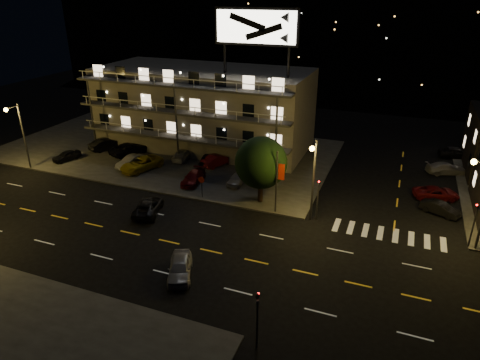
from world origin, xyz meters
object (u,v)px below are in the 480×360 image
(lot_car_2, at_px, (141,164))
(lot_car_7, at_px, (183,154))
(side_car_0, at_px, (440,208))
(road_car_east, at_px, (180,267))
(road_car_west, at_px, (148,207))
(lot_car_4, at_px, (238,178))
(tree, at_px, (261,164))

(lot_car_2, xyz_separation_m, lot_car_7, (3.00, 4.82, -0.09))
(lot_car_2, xyz_separation_m, side_car_0, (32.94, 1.29, -0.27))
(road_car_east, bearing_deg, lot_car_2, 106.96)
(lot_car_2, bearing_deg, lot_car_7, 78.50)
(lot_car_7, bearing_deg, road_car_west, 97.61)
(lot_car_4, bearing_deg, side_car_0, 5.03)
(tree, bearing_deg, road_car_east, -96.86)
(tree, bearing_deg, road_car_west, -146.73)
(road_car_west, bearing_deg, lot_car_7, -91.23)
(lot_car_2, relative_size, side_car_0, 1.43)
(lot_car_7, bearing_deg, tree, 142.89)
(lot_car_7, xyz_separation_m, road_car_east, (11.22, -21.29, -0.08))
(lot_car_4, bearing_deg, lot_car_2, -175.03)
(lot_car_4, bearing_deg, road_car_west, -118.67)
(lot_car_2, xyz_separation_m, road_car_west, (6.53, -8.81, -0.23))
(tree, xyz_separation_m, road_car_west, (-9.35, -6.13, -3.54))
(side_car_0, bearing_deg, road_car_west, 135.26)
(lot_car_7, bearing_deg, lot_car_2, 51.20)
(lot_car_4, bearing_deg, tree, -37.80)
(lot_car_4, xyz_separation_m, lot_car_7, (-9.20, 4.35, 0.02))
(tree, bearing_deg, lot_car_4, 139.43)
(lot_car_4, relative_size, lot_car_7, 0.82)
(lot_car_2, height_order, lot_car_7, lot_car_2)
(lot_car_2, height_order, side_car_0, lot_car_2)
(tree, height_order, lot_car_2, tree)
(lot_car_4, xyz_separation_m, side_car_0, (20.74, 0.82, -0.16))
(tree, distance_m, lot_car_7, 15.28)
(tree, xyz_separation_m, lot_car_2, (-15.87, 2.68, -3.31))
(lot_car_4, xyz_separation_m, road_car_west, (-5.67, -9.28, -0.12))
(lot_car_4, height_order, road_car_west, lot_car_4)
(lot_car_2, bearing_deg, road_car_west, -33.07)
(lot_car_7, relative_size, side_car_0, 1.19)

